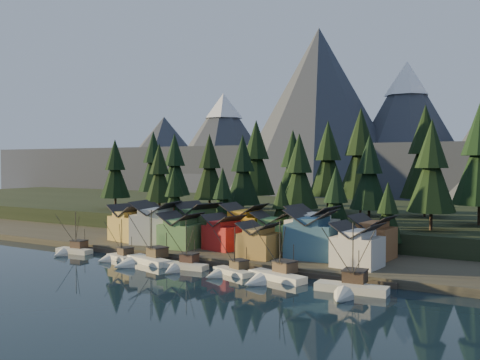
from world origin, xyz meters
The scene contains 45 objects.
ground centered at (0.00, 0.00, 0.00)m, with size 500.00×500.00×0.00m, color black.
shore_strip centered at (0.00, 40.00, 0.75)m, with size 400.00×50.00×1.50m, color #373328.
hillside centered at (0.00, 90.00, 3.00)m, with size 420.00×100.00×6.00m, color black.
dock centered at (0.00, 16.50, 0.50)m, with size 80.00×4.00×1.00m, color #4D4437.
mountain_ridge centered at (-4.20, 213.59, 26.06)m, with size 560.00×190.00×90.00m.
boat_0 centered at (-34.62, 9.67, 2.09)m, with size 9.45×10.15×10.90m.
boat_1 centered at (-19.67, 9.28, 2.00)m, with size 8.09×8.61×9.95m.
boat_2 centered at (-11.44, 8.75, 2.27)m, with size 12.52×13.12×12.63m.
boat_3 centered at (-1.37, 8.73, 1.96)m, with size 10.18×10.96×10.76m.
boat_4 centered at (9.50, 9.16, 1.85)m, with size 9.56×9.92×10.04m.
boat_5 centered at (18.97, 9.06, 2.20)m, with size 12.41×13.01×12.32m.
boat_6 centered at (34.15, 7.23, 2.31)m, with size 12.47×13.42×12.82m.
house_front_0 centered at (-30.81, 25.70, 6.25)m, with size 10.36×9.96×9.03m.
house_front_1 centered at (-21.86, 24.96, 6.90)m, with size 11.88×11.59×10.29m.
house_front_2 centered at (-12.59, 23.01, 5.79)m, with size 8.81×8.88×8.16m.
house_front_3 centered at (-2.59, 26.10, 5.69)m, with size 9.13×8.84×7.97m.
house_front_4 centered at (9.29, 21.31, 5.38)m, with size 7.32×7.89×7.39m.
house_front_5 centered at (19.10, 26.36, 6.86)m, with size 10.45×9.66×10.19m.
house_front_6 centered at (30.26, 22.45, 5.92)m, with size 9.01×8.59×8.41m.
house_back_0 centered at (-27.63, 33.58, 6.22)m, with size 9.51×9.24×8.99m.
house_back_1 centered at (-13.93, 31.65, 6.72)m, with size 10.29×10.38×9.95m.
house_back_2 centered at (-2.01, 34.28, 6.73)m, with size 9.85×9.13×9.96m.
house_back_3 centered at (6.43, 32.66, 5.98)m, with size 9.21×8.40×8.53m.
house_back_4 centered at (16.83, 31.77, 6.97)m, with size 9.88×9.51×10.41m.
house_back_5 centered at (29.98, 32.77, 6.21)m, with size 8.60×8.69×8.98m.
tree_hill_0 centered at (-62.00, 52.00, 18.52)m, with size 9.83×9.83×22.91m.
tree_hill_1 centered at (-50.00, 68.00, 19.78)m, with size 10.82×10.82×25.20m.
tree_hill_2 centered at (-40.00, 48.00, 17.55)m, with size 9.07×9.07×21.14m.
tree_hill_3 centered at (-30.00, 60.00, 19.21)m, with size 10.37×10.37×24.16m.
tree_hill_4 centered at (-22.00, 75.00, 21.95)m, with size 12.53×12.53×29.18m.
tree_hill_5 centered at (-12.00, 50.00, 18.57)m, with size 9.87×9.87×23.00m.
tree_hill_6 centered at (-4.00, 65.00, 19.61)m, with size 10.69×10.69×24.90m.
tree_hill_7 centered at (6.00, 48.00, 18.48)m, with size 9.80×9.80×22.84m.
tree_hill_8 centered at (14.00, 72.00, 22.89)m, with size 13.26×13.26×30.89m.
tree_hill_9 centered at (22.00, 55.00, 18.30)m, with size 9.66×9.66×22.50m.
tree_hill_10 centered at (30.00, 80.00, 23.34)m, with size 13.61×13.61×31.71m.
tree_hill_11 centered at (38.00, 50.00, 19.81)m, with size 10.84×10.84×25.26m.
tree_hill_12 centered at (46.00, 66.00, 22.68)m, with size 13.10×13.10×30.51m.
tree_hill_15 centered at (0.00, 82.00, 21.58)m, with size 12.23×12.23×28.50m.
tree_hill_16 centered at (-68.00, 78.00, 20.76)m, with size 11.59×11.59×27.00m.
tree_shore_0 centered at (-28.00, 40.00, 11.75)m, with size 8.05×8.05×18.75m.
tree_shore_1 centered at (-12.00, 40.00, 11.67)m, with size 7.99×7.99×18.61m.
tree_shore_2 centered at (5.00, 40.00, 9.96)m, with size 6.65×6.65×15.49m.
tree_shore_3 centered at (19.00, 40.00, 11.95)m, with size 8.21×8.21×19.13m.
tree_shore_4 centered at (31.00, 40.00, 10.12)m, with size 6.78×6.78×15.78m.
Camera 1 is at (63.98, -75.76, 21.65)m, focal length 40.00 mm.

